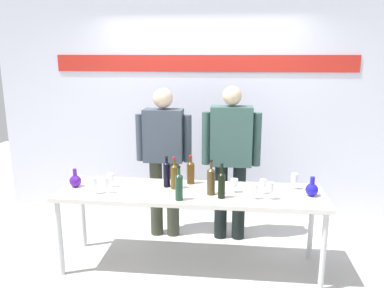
% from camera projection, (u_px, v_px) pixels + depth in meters
% --- Properties ---
extents(ground_plane, '(10.00, 10.00, 0.00)m').
position_uv_depth(ground_plane, '(190.00, 265.00, 3.78)').
color(ground_plane, '#B5B4B0').
extents(back_wall, '(5.24, 0.11, 3.00)m').
position_uv_depth(back_wall, '(203.00, 97.00, 4.81)').
color(back_wall, silver).
rests_on(back_wall, ground).
extents(display_table, '(2.49, 0.65, 0.77)m').
position_uv_depth(display_table, '(190.00, 197.00, 3.62)').
color(display_table, silver).
rests_on(display_table, ground).
extents(decanter_blue_left, '(0.11, 0.11, 0.18)m').
position_uv_depth(decanter_blue_left, '(75.00, 181.00, 3.71)').
color(decanter_blue_left, '#4B1991').
rests_on(decanter_blue_left, display_table).
extents(decanter_blue_right, '(0.12, 0.12, 0.18)m').
position_uv_depth(decanter_blue_right, '(312.00, 189.00, 3.47)').
color(decanter_blue_right, '#1B16C1').
rests_on(decanter_blue_right, display_table).
extents(presenter_left, '(0.61, 0.22, 1.67)m').
position_uv_depth(presenter_left, '(164.00, 153.00, 4.23)').
color(presenter_left, '#373B2D').
rests_on(presenter_left, ground).
extents(presenter_right, '(0.63, 0.22, 1.70)m').
position_uv_depth(presenter_right, '(231.00, 153.00, 4.15)').
color(presenter_right, black).
rests_on(presenter_right, ground).
extents(wine_bottle_0, '(0.06, 0.06, 0.32)m').
position_uv_depth(wine_bottle_0, '(222.00, 184.00, 3.41)').
color(wine_bottle_0, black).
rests_on(wine_bottle_0, display_table).
extents(wine_bottle_1, '(0.07, 0.07, 0.31)m').
position_uv_depth(wine_bottle_1, '(174.00, 175.00, 3.65)').
color(wine_bottle_1, '#4E3810').
rests_on(wine_bottle_1, display_table).
extents(wine_bottle_2, '(0.07, 0.07, 0.31)m').
position_uv_depth(wine_bottle_2, '(179.00, 186.00, 3.36)').
color(wine_bottle_2, '#193927').
rests_on(wine_bottle_2, display_table).
extents(wine_bottle_3, '(0.07, 0.07, 0.33)m').
position_uv_depth(wine_bottle_3, '(211.00, 180.00, 3.49)').
color(wine_bottle_3, '#44361C').
rests_on(wine_bottle_3, display_table).
extents(wine_bottle_4, '(0.08, 0.08, 0.29)m').
position_uv_depth(wine_bottle_4, '(191.00, 171.00, 3.79)').
color(wine_bottle_4, '#4F300F').
rests_on(wine_bottle_4, display_table).
extents(wine_bottle_5, '(0.07, 0.07, 0.30)m').
position_uv_depth(wine_bottle_5, '(167.00, 173.00, 3.70)').
color(wine_bottle_5, black).
rests_on(wine_bottle_5, display_table).
extents(wine_glass_left_0, '(0.06, 0.06, 0.13)m').
position_uv_depth(wine_glass_left_0, '(111.00, 178.00, 3.70)').
color(wine_glass_left_0, white).
rests_on(wine_glass_left_0, display_table).
extents(wine_glass_left_1, '(0.06, 0.06, 0.15)m').
position_uv_depth(wine_glass_left_1, '(95.00, 183.00, 3.51)').
color(wine_glass_left_1, white).
rests_on(wine_glass_left_1, display_table).
extents(wine_glass_left_2, '(0.06, 0.06, 0.15)m').
position_uv_depth(wine_glass_left_2, '(106.00, 182.00, 3.53)').
color(wine_glass_left_2, white).
rests_on(wine_glass_left_2, display_table).
extents(wine_glass_right_0, '(0.06, 0.06, 0.14)m').
position_uv_depth(wine_glass_right_0, '(255.00, 189.00, 3.39)').
color(wine_glass_right_0, white).
rests_on(wine_glass_right_0, display_table).
extents(wine_glass_right_1, '(0.06, 0.06, 0.16)m').
position_uv_depth(wine_glass_right_1, '(294.00, 178.00, 3.63)').
color(wine_glass_right_1, white).
rests_on(wine_glass_right_1, display_table).
extents(wine_glass_right_2, '(0.06, 0.06, 0.14)m').
position_uv_depth(wine_glass_right_2, '(263.00, 184.00, 3.51)').
color(wine_glass_right_2, white).
rests_on(wine_glass_right_2, display_table).
extents(wine_glass_right_3, '(0.07, 0.07, 0.13)m').
position_uv_depth(wine_glass_right_3, '(234.00, 183.00, 3.55)').
color(wine_glass_right_3, white).
rests_on(wine_glass_right_3, display_table).
extents(wine_glass_right_4, '(0.07, 0.07, 0.16)m').
position_uv_depth(wine_glass_right_4, '(270.00, 187.00, 3.38)').
color(wine_glass_right_4, white).
rests_on(wine_glass_right_4, display_table).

